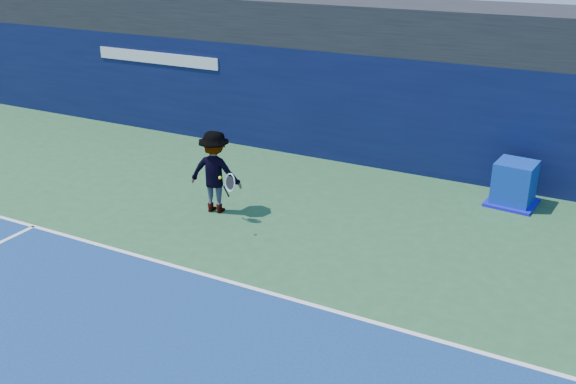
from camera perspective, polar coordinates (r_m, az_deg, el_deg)
name	(u,v)px	position (r m, az deg, el deg)	size (l,w,h in m)	color
ground	(115,374)	(10.02, -15.15, -15.33)	(80.00, 80.00, 0.00)	#285A33
baseline	(227,281)	(11.94, -5.43, -7.87)	(24.00, 0.10, 0.01)	white
stadium_band	(393,25)	(18.17, 9.36, 14.44)	(36.00, 3.00, 1.20)	black
back_wall_assembly	(376,109)	(17.65, 7.84, 7.34)	(36.00, 1.03, 3.00)	#0A1137
equipment_cart	(514,185)	(15.85, 19.45, 0.59)	(1.18, 1.18, 1.04)	#0B2E9F
tennis_player	(215,172)	(14.50, -6.50, 1.79)	(1.43, 0.91, 1.90)	white
tennis_ball	(220,178)	(13.21, -6.07, 1.28)	(0.06, 0.06, 0.06)	yellow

